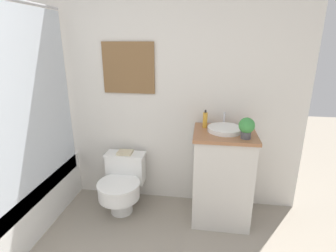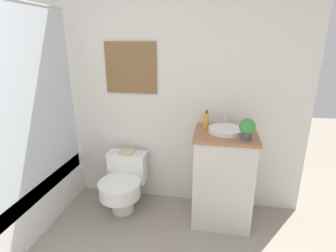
{
  "view_description": "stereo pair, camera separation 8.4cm",
  "coord_description": "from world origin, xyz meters",
  "px_view_note": "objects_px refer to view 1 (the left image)",
  "views": [
    {
      "loc": [
        0.81,
        -0.3,
        1.68
      ],
      "look_at": [
        0.5,
        1.8,
        0.99
      ],
      "focal_mm": 28.0,
      "sensor_mm": 36.0,
      "label": 1
    },
    {
      "loc": [
        0.89,
        -0.29,
        1.68
      ],
      "look_at": [
        0.5,
        1.8,
        0.99
      ],
      "focal_mm": 28.0,
      "sensor_mm": 36.0,
      "label": 2
    }
  ],
  "objects_px": {
    "toilet": "(122,183)",
    "soap_bottle": "(205,120)",
    "potted_plant": "(247,127)",
    "book_on_tank": "(125,152)",
    "sink": "(225,129)"
  },
  "relations": [
    {
      "from": "toilet",
      "to": "soap_bottle",
      "type": "relative_size",
      "value": 3.31
    },
    {
      "from": "potted_plant",
      "to": "book_on_tank",
      "type": "bearing_deg",
      "value": 166.8
    },
    {
      "from": "sink",
      "to": "potted_plant",
      "type": "bearing_deg",
      "value": -44.89
    },
    {
      "from": "sink",
      "to": "potted_plant",
      "type": "xyz_separation_m",
      "value": [
        0.16,
        -0.16,
        0.08
      ]
    },
    {
      "from": "toilet",
      "to": "soap_bottle",
      "type": "distance_m",
      "value": 1.06
    },
    {
      "from": "soap_bottle",
      "to": "book_on_tank",
      "type": "height_order",
      "value": "soap_bottle"
    },
    {
      "from": "sink",
      "to": "soap_bottle",
      "type": "relative_size",
      "value": 2.05
    },
    {
      "from": "toilet",
      "to": "sink",
      "type": "relative_size",
      "value": 1.61
    },
    {
      "from": "toilet",
      "to": "book_on_tank",
      "type": "height_order",
      "value": "book_on_tank"
    },
    {
      "from": "potted_plant",
      "to": "soap_bottle",
      "type": "bearing_deg",
      "value": 144.6
    },
    {
      "from": "toilet",
      "to": "sink",
      "type": "xyz_separation_m",
      "value": [
        0.99,
        0.04,
        0.62
      ]
    },
    {
      "from": "soap_bottle",
      "to": "potted_plant",
      "type": "distance_m",
      "value": 0.42
    },
    {
      "from": "book_on_tank",
      "to": "potted_plant",
      "type": "bearing_deg",
      "value": -13.2
    },
    {
      "from": "potted_plant",
      "to": "book_on_tank",
      "type": "height_order",
      "value": "potted_plant"
    },
    {
      "from": "toilet",
      "to": "soap_bottle",
      "type": "xyz_separation_m",
      "value": [
        0.81,
        0.12,
        0.67
      ]
    }
  ]
}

